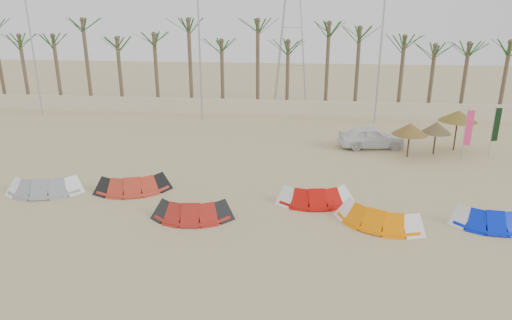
# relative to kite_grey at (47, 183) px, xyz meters

# --- Properties ---
(ground) EXTENTS (120.00, 120.00, 0.00)m
(ground) POSITION_rel_kite_grey_xyz_m (10.31, -3.82, -0.42)
(ground) COLOR tan
(ground) RESTS_ON ground
(boundary_wall) EXTENTS (60.00, 0.30, 1.30)m
(boundary_wall) POSITION_rel_kite_grey_xyz_m (10.31, 18.18, 0.23)
(boundary_wall) COLOR beige
(boundary_wall) RESTS_ON ground
(palm_line) EXTENTS (52.00, 4.00, 7.70)m
(palm_line) POSITION_rel_kite_grey_xyz_m (10.98, 19.68, 6.02)
(palm_line) COLOR brown
(palm_line) RESTS_ON ground
(lamp_a) EXTENTS (1.25, 0.14, 11.00)m
(lamp_a) POSITION_rel_kite_grey_xyz_m (-9.65, 16.18, 5.35)
(lamp_a) COLOR #A5A8AD
(lamp_a) RESTS_ON ground
(lamp_b) EXTENTS (1.25, 0.14, 11.00)m
(lamp_b) POSITION_rel_kite_grey_xyz_m (4.35, 16.18, 5.35)
(lamp_b) COLOR #A5A8AD
(lamp_b) RESTS_ON ground
(lamp_c) EXTENTS (1.25, 0.14, 11.00)m
(lamp_c) POSITION_rel_kite_grey_xyz_m (18.35, 16.18, 5.35)
(lamp_c) COLOR #A5A8AD
(lamp_c) RESTS_ON ground
(pylon) EXTENTS (3.00, 3.00, 14.00)m
(pylon) POSITION_rel_kite_grey_xyz_m (11.31, 24.18, -0.42)
(pylon) COLOR #A5A8AD
(pylon) RESTS_ON ground
(kite_grey) EXTENTS (3.77, 2.10, 0.90)m
(kite_grey) POSITION_rel_kite_grey_xyz_m (0.00, 0.00, 0.00)
(kite_grey) COLOR gray
(kite_grey) RESTS_ON ground
(kite_red_left) EXTENTS (3.93, 2.49, 0.90)m
(kite_red_left) POSITION_rel_kite_grey_xyz_m (4.30, 0.71, 0.00)
(kite_red_left) COLOR #B22F1D
(kite_red_left) RESTS_ON ground
(kite_red_mid) EXTENTS (3.53, 1.76, 0.90)m
(kite_red_mid) POSITION_rel_kite_grey_xyz_m (8.01, -2.04, -0.00)
(kite_red_mid) COLOR #A11D15
(kite_red_mid) RESTS_ON ground
(kite_red_right) EXTENTS (3.66, 1.94, 0.90)m
(kite_red_right) POSITION_rel_kite_grey_xyz_m (13.38, 0.20, -0.00)
(kite_red_right) COLOR #B90E07
(kite_red_right) RESTS_ON ground
(kite_orange) EXTENTS (4.11, 2.89, 0.90)m
(kite_orange) POSITION_rel_kite_grey_xyz_m (15.99, -1.78, 0.00)
(kite_orange) COLOR #FF7B00
(kite_orange) RESTS_ON ground
(kite_blue) EXTENTS (3.33, 1.76, 0.90)m
(kite_blue) POSITION_rel_kite_grey_xyz_m (20.72, -1.49, -0.00)
(kite_blue) COLOR #031EDC
(kite_blue) RESTS_ON ground
(parasol_left) EXTENTS (2.15, 2.15, 2.13)m
(parasol_left) POSITION_rel_kite_grey_xyz_m (19.15, 7.63, 1.36)
(parasol_left) COLOR #4C331E
(parasol_left) RESTS_ON ground
(parasol_mid) EXTENTS (1.83, 1.83, 2.09)m
(parasol_mid) POSITION_rel_kite_grey_xyz_m (20.90, 8.36, 1.31)
(parasol_mid) COLOR #4C331E
(parasol_mid) RESTS_ON ground
(parasol_right) EXTENTS (2.40, 2.40, 2.60)m
(parasol_right) POSITION_rel_kite_grey_xyz_m (22.45, 9.48, 1.83)
(parasol_right) COLOR #4C331E
(parasol_right) RESTS_ON ground
(flag_pink) EXTENTS (0.45, 0.04, 3.27)m
(flag_pink) POSITION_rel_kite_grey_xyz_m (22.37, 7.23, 1.52)
(flag_pink) COLOR #A5A8AD
(flag_pink) RESTS_ON ground
(flag_green) EXTENTS (0.45, 0.12, 3.20)m
(flag_green) POSITION_rel_kite_grey_xyz_m (24.40, 8.40, 1.48)
(flag_green) COLOR #A5A8AD
(flag_green) RESTS_ON ground
(car) EXTENTS (4.43, 2.31, 1.44)m
(car) POSITION_rel_kite_grey_xyz_m (17.13, 9.39, 0.30)
(car) COLOR white
(car) RESTS_ON ground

